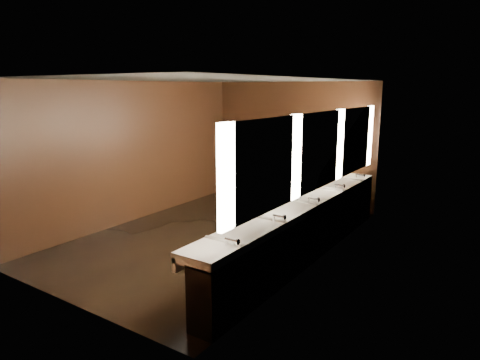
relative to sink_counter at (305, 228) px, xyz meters
name	(u,v)px	position (x,y,z in m)	size (l,w,h in m)	color
floor	(215,236)	(-1.79, 0.00, -0.50)	(6.00, 6.00, 0.00)	black
ceiling	(213,80)	(-1.79, 0.00, 2.30)	(4.00, 6.00, 0.02)	#2D2D2B
wall_back	(292,143)	(-1.79, 3.00, 0.90)	(4.00, 0.02, 2.80)	black
wall_front	(62,196)	(-1.79, -3.00, 0.90)	(4.00, 0.02, 2.80)	black
wall_left	(135,152)	(-3.79, 0.00, 0.90)	(0.02, 6.00, 2.80)	black
wall_right	(320,173)	(0.21, 0.00, 0.90)	(0.02, 6.00, 2.80)	black
sink_counter	(305,228)	(0.00, 0.00, 0.00)	(0.55, 5.40, 1.01)	black
mirror_band	(320,150)	(0.19, 0.00, 1.25)	(0.06, 5.03, 1.15)	#FFECCC
person	(267,196)	(-0.71, 0.01, 0.43)	(0.67, 0.44, 1.85)	#82B2C1
trash_bin	(227,278)	(-0.22, -1.83, -0.19)	(0.40, 0.40, 0.62)	black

